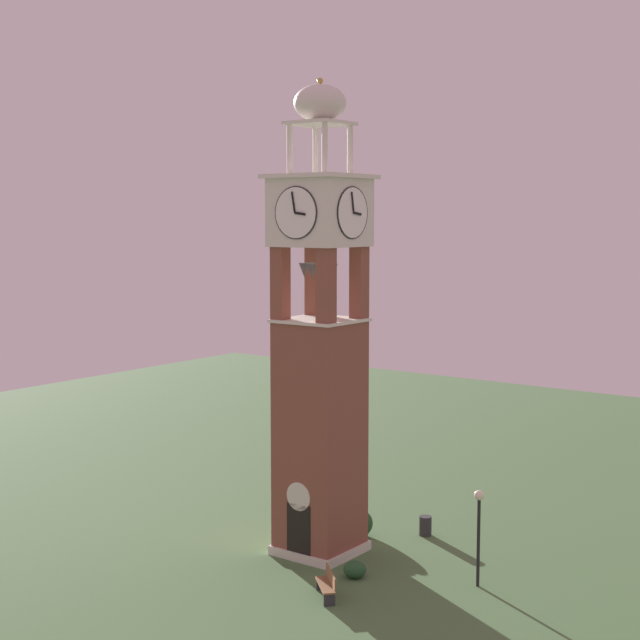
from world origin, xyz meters
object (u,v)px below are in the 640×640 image
clock_tower (320,362)px  trash_bin (425,526)px  park_bench (327,584)px  lamp_post (479,519)px

clock_tower → trash_bin: 8.59m
park_bench → trash_bin: (-0.61, 7.71, -0.08)m
clock_tower → park_bench: (2.91, -3.51, -7.05)m
clock_tower → trash_bin: bearing=61.2°
park_bench → lamp_post: bearing=47.5°
lamp_post → trash_bin: size_ratio=4.37×
lamp_post → trash_bin: 6.02m
lamp_post → trash_bin: bearing=139.5°
lamp_post → park_bench: bearing=-132.5°
park_bench → lamp_post: lamp_post is taller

